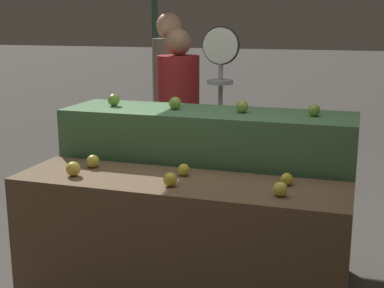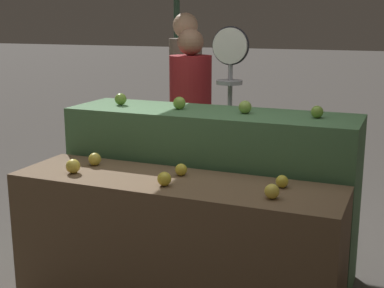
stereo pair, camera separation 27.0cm
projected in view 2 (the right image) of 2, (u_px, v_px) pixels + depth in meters
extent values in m
cylinder|color=#33513D|center=(177.00, 62.00, 6.21)|extent=(0.07, 0.07, 2.51)
cube|color=brown|center=(174.00, 247.00, 3.18)|extent=(1.96, 0.55, 0.83)
cube|color=#4C7A4C|center=(210.00, 193.00, 3.69)|extent=(1.96, 0.55, 1.14)
sphere|color=yellow|center=(73.00, 166.00, 3.22)|extent=(0.09, 0.09, 0.09)
sphere|color=gold|center=(164.00, 179.00, 2.98)|extent=(0.08, 0.08, 0.08)
sphere|color=yellow|center=(272.00, 191.00, 2.76)|extent=(0.08, 0.08, 0.08)
sphere|color=gold|center=(95.00, 159.00, 3.40)|extent=(0.08, 0.08, 0.08)
sphere|color=gold|center=(182.00, 170.00, 3.17)|extent=(0.07, 0.07, 0.07)
sphere|color=gold|center=(282.00, 181.00, 2.95)|extent=(0.07, 0.07, 0.07)
sphere|color=#7AA338|center=(121.00, 99.00, 3.81)|extent=(0.08, 0.08, 0.08)
sphere|color=#84AD3D|center=(179.00, 103.00, 3.63)|extent=(0.09, 0.09, 0.09)
sphere|color=#8EB247|center=(245.00, 107.00, 3.46)|extent=(0.08, 0.08, 0.08)
sphere|color=#7AA338|center=(317.00, 112.00, 3.30)|extent=(0.08, 0.08, 0.08)
cylinder|color=#99999E|center=(229.00, 143.00, 4.21)|extent=(0.04, 0.04, 1.57)
cylinder|color=black|center=(231.00, 46.00, 4.03)|extent=(0.29, 0.01, 0.29)
cylinder|color=silver|center=(230.00, 46.00, 4.02)|extent=(0.27, 0.02, 0.27)
cylinder|color=#99999E|center=(230.00, 73.00, 4.07)|extent=(0.01, 0.01, 0.14)
cylinder|color=#99999E|center=(229.00, 82.00, 4.08)|extent=(0.20, 0.20, 0.03)
cube|color=#2D2D38|center=(191.00, 178.00, 4.66)|extent=(0.30, 0.22, 0.78)
cylinder|color=maroon|center=(191.00, 96.00, 4.49)|extent=(0.43, 0.43, 0.67)
sphere|color=#936B51|center=(191.00, 42.00, 4.39)|extent=(0.22, 0.22, 0.22)
cube|color=#2D2D38|center=(186.00, 157.00, 5.28)|extent=(0.27, 0.22, 0.84)
cylinder|color=#756656|center=(186.00, 77.00, 5.10)|extent=(0.40, 0.40, 0.73)
sphere|color=tan|center=(185.00, 26.00, 4.99)|extent=(0.24, 0.24, 0.24)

